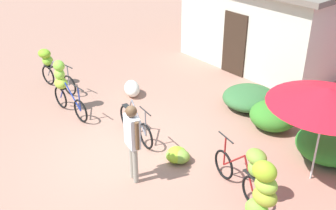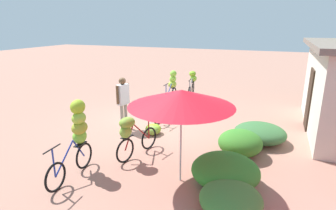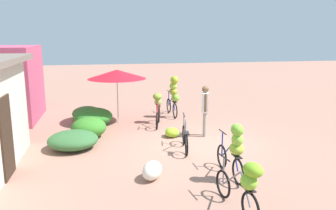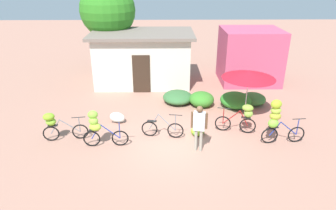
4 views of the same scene
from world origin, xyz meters
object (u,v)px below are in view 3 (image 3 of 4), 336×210
at_px(bicycle_by_shop, 158,106).
at_px(bicycle_rightmost, 174,93).
at_px(market_umbrella, 117,74).
at_px(bicycle_leftmost, 245,182).
at_px(person_vendor, 205,105).
at_px(bicycle_center_loaded, 185,139).
at_px(bicycle_near_pile, 235,147).
at_px(banana_pile_on_ground, 172,132).
at_px(produce_sack, 152,170).
at_px(shop_pink, 0,84).

bearing_deg(bicycle_by_shop, bicycle_rightmost, -39.47).
height_order(market_umbrella, bicycle_leftmost, market_umbrella).
xyz_separation_m(bicycle_leftmost, bicycle_rightmost, (8.14, -0.30, 0.31)).
xyz_separation_m(bicycle_rightmost, person_vendor, (-2.89, -0.49, 0.06)).
height_order(bicycle_center_loaded, bicycle_rightmost, bicycle_rightmost).
xyz_separation_m(market_umbrella, bicycle_near_pile, (-5.97, -2.48, -1.11)).
bearing_deg(banana_pile_on_ground, bicycle_rightmost, -12.64).
height_order(market_umbrella, produce_sack, market_umbrella).
bearing_deg(bicycle_center_loaded, banana_pile_on_ground, 5.17).
bearing_deg(bicycle_rightmost, person_vendor, -170.38).
bearing_deg(person_vendor, bicycle_leftmost, 171.42).
distance_m(banana_pile_on_ground, produce_sack, 3.49).
relative_size(market_umbrella, banana_pile_on_ground, 3.19).
height_order(bicycle_center_loaded, produce_sack, bicycle_center_loaded).
bearing_deg(bicycle_by_shop, shop_pink, 73.89).
xyz_separation_m(bicycle_rightmost, banana_pile_on_ground, (-2.79, 0.63, -0.87)).
bearing_deg(bicycle_rightmost, bicycle_by_shop, 140.53).
xyz_separation_m(shop_pink, banana_pile_on_ground, (-3.54, -6.28, -1.33)).
relative_size(bicycle_leftmost, bicycle_rightmost, 0.95).
bearing_deg(shop_pink, person_vendor, -116.14).
relative_size(shop_pink, bicycle_center_loaded, 1.96).
distance_m(bicycle_by_shop, bicycle_rightmost, 1.34).
bearing_deg(shop_pink, bicycle_leftmost, -143.36).
bearing_deg(market_umbrella, bicycle_near_pile, -157.42).
bearing_deg(produce_sack, shop_pink, 36.90).
distance_m(bicycle_center_loaded, produce_sack, 2.31).
relative_size(shop_pink, bicycle_by_shop, 2.03).
relative_size(market_umbrella, bicycle_center_loaded, 1.38).
relative_size(market_umbrella, produce_sack, 3.23).
xyz_separation_m(bicycle_center_loaded, produce_sack, (-1.92, 1.28, -0.13)).
xyz_separation_m(bicycle_near_pile, bicycle_center_loaded, (2.32, 0.64, -0.46)).
height_order(market_umbrella, bicycle_center_loaded, market_umbrella).
xyz_separation_m(market_umbrella, bicycle_leftmost, (-7.62, -2.04, -1.22)).
distance_m(shop_pink, banana_pile_on_ground, 7.33).
distance_m(market_umbrella, bicycle_leftmost, 7.99).
bearing_deg(bicycle_by_shop, banana_pile_on_ground, -173.37).
bearing_deg(bicycle_center_loaded, bicycle_rightmost, -6.89).
height_order(bicycle_rightmost, person_vendor, bicycle_rightmost).
height_order(shop_pink, market_umbrella, shop_pink).
bearing_deg(bicycle_leftmost, produce_sack, 35.76).
bearing_deg(banana_pile_on_ground, bicycle_leftmost, -176.53).
bearing_deg(person_vendor, market_umbrella, 50.05).
distance_m(produce_sack, person_vendor, 4.01).
xyz_separation_m(shop_pink, bicycle_rightmost, (-0.74, -6.91, -0.47)).
distance_m(bicycle_center_loaded, person_vendor, 1.77).
xyz_separation_m(bicycle_near_pile, bicycle_rightmost, (6.48, 0.14, 0.21)).
xyz_separation_m(bicycle_by_shop, produce_sack, (-5.07, 0.95, -0.51)).
bearing_deg(shop_pink, market_umbrella, -105.41).
bearing_deg(person_vendor, bicycle_rightmost, 9.62).
height_order(shop_pink, bicycle_center_loaded, shop_pink).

